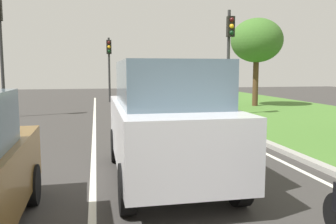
{
  "coord_description": "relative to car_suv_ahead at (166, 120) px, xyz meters",
  "views": [
    {
      "loc": [
        -0.6,
        2.36,
        2.11
      ],
      "look_at": [
        0.94,
        9.84,
        1.2
      ],
      "focal_mm": 37.45,
      "sensor_mm": 36.0,
      "label": 1
    }
  ],
  "objects": [
    {
      "name": "ground_plane",
      "position": [
        -0.68,
        5.17,
        -1.17
      ],
      "size": [
        60.0,
        60.0,
        0.0
      ],
      "primitive_type": "plane",
      "color": "#383533"
    },
    {
      "name": "lane_line_center",
      "position": [
        -1.38,
        5.17,
        -1.16
      ],
      "size": [
        0.12,
        32.0,
        0.01
      ],
      "primitive_type": "cube",
      "color": "silver",
      "rests_on": "ground"
    },
    {
      "name": "lane_line_right_edge",
      "position": [
        2.92,
        5.17,
        -1.16
      ],
      "size": [
        0.12,
        32.0,
        0.01
      ],
      "primitive_type": "cube",
      "color": "silver",
      "rests_on": "ground"
    },
    {
      "name": "curb_right",
      "position": [
        3.42,
        5.17,
        -1.11
      ],
      "size": [
        0.24,
        48.0,
        0.12
      ],
      "primitive_type": "cube",
      "color": "#9E9B93",
      "rests_on": "ground"
    },
    {
      "name": "car_suv_ahead",
      "position": [
        0.0,
        0.0,
        0.0
      ],
      "size": [
        1.99,
        4.51,
        2.28
      ],
      "rotation": [
        0.0,
        0.0,
        -0.01
      ],
      "color": "silver",
      "rests_on": "ground"
    },
    {
      "name": "traffic_light_near_right",
      "position": [
        4.65,
        8.64,
        2.05
      ],
      "size": [
        0.32,
        0.5,
        4.8
      ],
      "color": "#2D2D2D",
      "rests_on": "ground"
    },
    {
      "name": "traffic_light_overhead_left",
      "position": [
        -5.36,
        10.28,
        2.46
      ],
      "size": [
        0.32,
        0.5,
        5.38
      ],
      "color": "#2D2D2D",
      "rests_on": "ground"
    },
    {
      "name": "traffic_light_far_median",
      "position": [
        -0.4,
        17.19,
        1.76
      ],
      "size": [
        0.32,
        0.5,
        4.26
      ],
      "color": "#2D2D2D",
      "rests_on": "ground"
    },
    {
      "name": "tree_roadside_far",
      "position": [
        7.8,
        12.46,
        2.62
      ],
      "size": [
        2.95,
        2.95,
        5.07
      ],
      "color": "#4C331E",
      "rests_on": "ground"
    }
  ]
}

